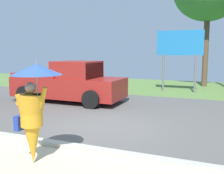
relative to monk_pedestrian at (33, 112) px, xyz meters
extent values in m
cube|color=#565451|center=(0.17, 5.03, -1.15)|extent=(40.00, 8.00, 0.10)
cube|color=#597B3B|center=(0.17, 13.03, -1.15)|extent=(40.00, 8.00, 0.10)
cube|color=#B2AD9E|center=(0.17, 1.03, -1.05)|extent=(40.00, 0.24, 0.10)
cone|color=orange|center=(-0.04, 0.00, -0.38)|extent=(0.60, 0.60, 1.45)
cylinder|color=orange|center=(-0.04, 0.00, 0.02)|extent=(0.44, 0.44, 0.65)
sphere|color=tan|center=(-0.04, 0.00, 0.49)|extent=(0.22, 0.22, 0.22)
cylinder|color=orange|center=(0.24, 0.00, 0.30)|extent=(0.24, 0.09, 0.45)
cylinder|color=orange|center=(-0.30, 0.02, 0.06)|extent=(0.29, 0.08, 0.24)
cylinder|color=gray|center=(0.13, 0.00, 0.52)|extent=(0.02, 0.02, 0.75)
cone|color=#33569E|center=(0.13, 0.00, 0.86)|extent=(1.00, 1.00, 0.22)
cylinder|color=gray|center=(0.13, 0.00, 0.98)|extent=(0.02, 0.02, 0.10)
cube|color=#B7B7BC|center=(-0.34, 0.05, 0.15)|extent=(0.02, 0.11, 0.16)
cube|color=navy|center=(-0.31, -0.05, -0.25)|extent=(0.12, 0.24, 0.30)
cube|color=maroon|center=(-3.02, 6.16, -0.42)|extent=(5.20, 2.00, 0.90)
cube|color=maroon|center=(-2.52, 6.16, 0.33)|extent=(1.80, 1.84, 0.90)
cube|color=#2D3842|center=(-1.67, 6.16, 0.33)|extent=(0.10, 1.70, 0.77)
cube|color=maroon|center=(-4.32, 6.16, 0.13)|extent=(2.40, 2.00, 0.20)
cylinder|color=black|center=(-1.32, 7.16, -0.72)|extent=(0.76, 0.28, 0.76)
cylinder|color=black|center=(-1.32, 5.16, -0.72)|extent=(0.76, 0.28, 0.76)
cylinder|color=black|center=(-4.72, 7.16, -0.72)|extent=(0.76, 0.28, 0.76)
cylinder|color=black|center=(-4.72, 5.16, -0.72)|extent=(0.76, 0.28, 0.76)
cylinder|color=slate|center=(0.41, 11.12, 0.00)|extent=(0.12, 0.12, 2.20)
cylinder|color=slate|center=(2.21, 11.12, 0.00)|extent=(0.12, 0.12, 2.20)
cube|color=#1E72B2|center=(1.31, 11.12, 1.70)|extent=(2.60, 0.10, 1.40)
cylinder|color=brown|center=(2.56, 14.23, 1.34)|extent=(0.36, 0.36, 4.88)
camera|label=1|loc=(3.43, -4.12, 1.20)|focal=41.61mm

